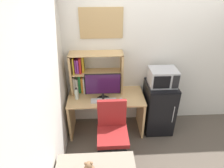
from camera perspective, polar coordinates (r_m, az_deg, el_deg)
name	(u,v)px	position (r m, az deg, el deg)	size (l,w,h in m)	color
wall_back	(180,56)	(3.65, 19.18, 7.58)	(6.40, 0.04, 2.60)	silver
wall_left	(36,123)	(2.09, -21.13, -10.44)	(0.04, 4.40, 2.60)	silver
desk	(106,107)	(3.48, -1.68, -6.56)	(1.28, 0.62, 0.74)	tan
hutch_bookshelf	(88,74)	(3.35, -6.93, 3.00)	(0.87, 0.28, 0.71)	tan
monitor	(103,86)	(3.12, -2.65, -0.51)	(0.57, 0.22, 0.48)	black
keyboard	(104,101)	(3.22, -2.41, -4.83)	(0.42, 0.13, 0.02)	silver
computer_mouse	(121,99)	(3.24, 2.65, -4.44)	(0.06, 0.09, 0.03)	silver
water_bottle	(77,94)	(3.28, -10.23, -2.82)	(0.06, 0.06, 0.20)	silver
mini_fridge	(158,107)	(3.66, 13.30, -6.49)	(0.49, 0.57, 0.93)	black
microwave	(163,77)	(3.35, 14.47, 1.94)	(0.44, 0.36, 0.28)	#ADADB2
desk_chair	(112,135)	(3.09, 0.12, -14.64)	(0.52, 0.52, 0.96)	black
wall_corkboard	(101,23)	(3.18, -3.15, 17.14)	(0.67, 0.02, 0.47)	tan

